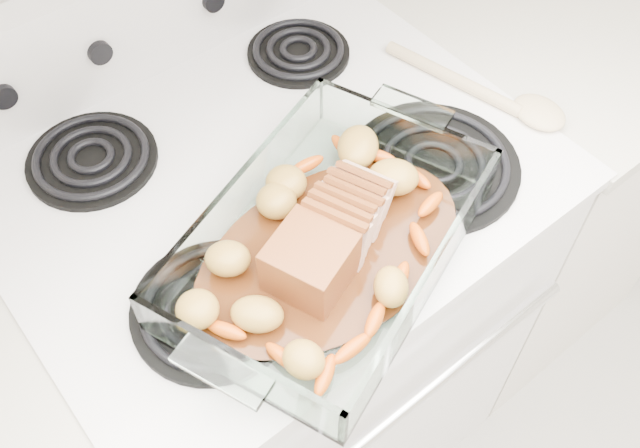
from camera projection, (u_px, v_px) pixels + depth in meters
electric_range at (277, 318)px, 1.40m from camera, size 0.78×0.70×1.12m
counter_right at (506, 165)px, 1.66m from camera, size 0.58×0.68×0.93m
baking_dish at (330, 246)px, 0.91m from camera, size 0.42×0.28×0.08m
pork_roast at (322, 241)px, 0.89m from camera, size 0.21×0.09×0.08m
roast_vegetables at (309, 226)px, 0.92m from camera, size 0.36×0.20×0.04m
wooden_spoon at (501, 97)px, 1.11m from camera, size 0.12×0.30×0.02m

